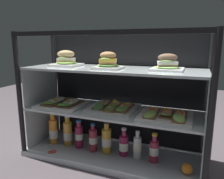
{
  "coord_description": "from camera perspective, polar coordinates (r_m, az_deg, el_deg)",
  "views": [
    {
      "loc": [
        0.56,
        -1.43,
        0.85
      ],
      "look_at": [
        0.0,
        0.0,
        0.53
      ],
      "focal_mm": 35.25,
      "sensor_mm": 36.0,
      "label": 1
    }
  ],
  "objects": [
    {
      "name": "plated_roll_sandwich_mid_right",
      "position": [
        1.5,
        -1.05,
        7.04
      ],
      "size": [
        0.18,
        0.18,
        0.12
      ],
      "color": "white",
      "rests_on": "shelf_upper_glass"
    },
    {
      "name": "plated_roll_sandwich_center",
      "position": [
        1.73,
        -11.8,
        7.41
      ],
      "size": [
        0.2,
        0.2,
        0.12
      ],
      "color": "white",
      "rests_on": "shelf_upper_glass"
    },
    {
      "name": "open_sandwich_tray_center",
      "position": [
        1.62,
        0.42,
        -4.54
      ],
      "size": [
        0.34,
        0.32,
        0.06
      ],
      "color": "white",
      "rests_on": "shelf_lower_glass"
    },
    {
      "name": "juice_bottle_tucked_behind",
      "position": [
        1.85,
        -11.37,
        -11.03
      ],
      "size": [
        0.07,
        0.07,
        0.24
      ],
      "color": "gold",
      "rests_on": "case_base_deck"
    },
    {
      "name": "juice_bottle_front_middle",
      "position": [
        1.69,
        -1.42,
        -12.99
      ],
      "size": [
        0.07,
        0.07,
        0.24
      ],
      "color": "gold",
      "rests_on": "case_base_deck"
    },
    {
      "name": "open_sandwich_tray_right_of_center",
      "position": [
        1.49,
        13.77,
        -6.38
      ],
      "size": [
        0.34,
        0.32,
        0.06
      ],
      "color": "white",
      "rests_on": "shelf_lower_glass"
    },
    {
      "name": "riser_upper_tier",
      "position": [
        1.57,
        0.0,
        -0.27
      ],
      "size": [
        1.25,
        0.4,
        0.29
      ],
      "color": "silver",
      "rests_on": "shelf_lower_glass"
    },
    {
      "name": "juice_bottle_back_left",
      "position": [
        1.79,
        -8.53,
        -11.82
      ],
      "size": [
        0.06,
        0.06,
        0.22
      ],
      "color": "#991D43",
      "rests_on": "case_base_deck"
    },
    {
      "name": "kitchen_scissors",
      "position": [
        1.82,
        -15.36,
        -14.94
      ],
      "size": [
        0.17,
        0.18,
        0.01
      ],
      "color": "silver",
      "rests_on": "case_base_deck"
    },
    {
      "name": "riser_lower_tier",
      "position": [
        1.67,
        0.0,
        -11.05
      ],
      "size": [
        1.25,
        0.4,
        0.32
      ],
      "color": "silver",
      "rests_on": "case_base_deck"
    },
    {
      "name": "orange_fruit_beside_bottles",
      "position": [
        1.55,
        18.89,
        -18.88
      ],
      "size": [
        0.07,
        0.07,
        0.07
      ],
      "primitive_type": "sphere",
      "color": "orange",
      "rests_on": "case_base_deck"
    },
    {
      "name": "juice_bottle_back_center",
      "position": [
        1.91,
        -14.94,
        -10.34
      ],
      "size": [
        0.07,
        0.07,
        0.25
      ],
      "color": "orange",
      "rests_on": "case_base_deck"
    },
    {
      "name": "juice_bottle_near_post",
      "position": [
        1.64,
        6.58,
        -14.56
      ],
      "size": [
        0.06,
        0.06,
        0.2
      ],
      "color": "white",
      "rests_on": "case_base_deck"
    },
    {
      "name": "shelf_lower_glass",
      "position": [
        1.61,
        0.0,
        -5.57
      ],
      "size": [
        1.27,
        0.42,
        0.02
      ],
      "primitive_type": "cube",
      "color": "silver",
      "rests_on": "riser_lower_tier"
    },
    {
      "name": "juice_bottle_front_right_end",
      "position": [
        1.6,
        10.86,
        -15.19
      ],
      "size": [
        0.06,
        0.06,
        0.21
      ],
      "color": "#A22846",
      "rests_on": "case_base_deck"
    },
    {
      "name": "plated_roll_sandwich_near_right_corner",
      "position": [
        1.47,
        14.16,
        6.32
      ],
      "size": [
        0.2,
        0.2,
        0.11
      ],
      "color": "white",
      "rests_on": "shelf_upper_glass"
    },
    {
      "name": "case_frame",
      "position": [
        1.69,
        1.54,
        0.25
      ],
      "size": [
        1.33,
        0.47,
        0.93
      ],
      "color": "black",
      "rests_on": "ground"
    },
    {
      "name": "juice_bottle_front_second",
      "position": [
        1.73,
        -4.94,
        -12.81
      ],
      "size": [
        0.06,
        0.06,
        0.22
      ],
      "color": "#A02D40",
      "rests_on": "case_base_deck"
    },
    {
      "name": "juice_bottle_front_fourth",
      "position": [
        1.66,
        3.07,
        -14.14
      ],
      "size": [
        0.07,
        0.07,
        0.21
      ],
      "color": "#8E1A47",
      "rests_on": "case_base_deck"
    },
    {
      "name": "case_base_deck",
      "position": [
        1.75,
        0.0,
        -16.5
      ],
      "size": [
        1.33,
        0.47,
        0.04
      ],
      "primitive_type": "cube",
      "color": "#B0B8C1",
      "rests_on": "ground"
    },
    {
      "name": "open_sandwich_tray_far_right",
      "position": [
        1.76,
        -12.76,
        -3.48
      ],
      "size": [
        0.34,
        0.32,
        0.06
      ],
      "color": "white",
      "rests_on": "shelf_lower_glass"
    },
    {
      "name": "ground_plane",
      "position": [
        1.76,
        0.0,
        -17.39
      ],
      "size": [
        6.0,
        6.0,
        0.02
      ],
      "primitive_type": "cube",
      "color": "#4C4449",
      "rests_on": "ground"
    },
    {
      "name": "shelf_upper_glass",
      "position": [
        1.55,
        0.0,
        5.26
      ],
      "size": [
        1.27,
        0.42,
        0.02
      ],
      "primitive_type": "cube",
      "color": "silver",
      "rests_on": "riser_upper_tier"
    }
  ]
}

